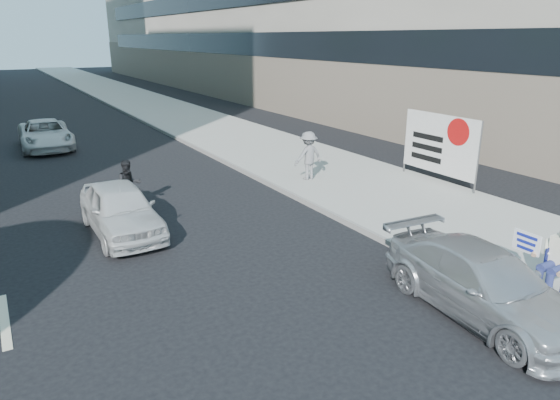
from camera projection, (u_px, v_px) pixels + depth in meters
ground at (371, 279)px, 10.11m from camera, size 160.00×160.00×0.00m
near_sidewalk at (195, 122)px, 28.40m from camera, size 5.00×120.00×0.15m
seated_protester at (556, 257)px, 9.02m from camera, size 0.83×1.12×1.31m
jogger at (308, 156)px, 16.42m from camera, size 1.06×0.64×1.59m
protest_banner at (440, 144)px, 15.97m from camera, size 0.08×3.06×2.20m
parked_sedan at (484, 283)px, 8.67m from camera, size 1.97×4.17×1.17m
white_sedan_near at (121, 209)px, 12.29m from camera, size 1.53×3.72×1.26m
white_sedan_far at (46, 134)px, 21.76m from camera, size 2.18×4.50×1.23m
motorcycle at (129, 187)px, 14.05m from camera, size 0.72×2.05×1.42m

